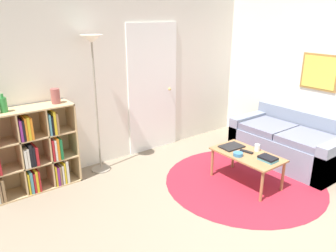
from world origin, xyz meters
The scene contains 15 objects.
ground_plane centered at (0.00, 0.00, 0.00)m, with size 14.00×14.00×0.00m, color gray.
wall_back centered at (0.02, 2.74, 1.29)m, with size 7.54×0.11×2.60m.
wall_right centered at (2.30, 1.35, 1.30)m, with size 0.08×5.72×2.60m.
rug centered at (0.81, 1.03, 0.00)m, with size 2.08×2.08×0.01m.
bookshelf centered at (-1.44, 2.53, 0.51)m, with size 1.04×0.34×1.06m.
floor_lamp centered at (-0.55, 2.51, 1.55)m, with size 0.29×0.29×1.87m.
couch centered at (1.88, 1.07, 0.27)m, with size 0.87×1.60×0.72m.
coffee_table centered at (0.79, 1.00, 0.37)m, with size 0.50×0.90×0.42m.
laptop centered at (0.79, 1.27, 0.43)m, with size 0.32×0.23×0.02m.
bowl centered at (0.65, 1.03, 0.44)m, with size 0.12×0.12×0.05m.
book_stack_on_table centered at (0.83, 0.71, 0.44)m, with size 0.16×0.21×0.05m.
cup centered at (0.97, 0.99, 0.46)m, with size 0.07×0.07×0.09m.
remote centered at (0.82, 1.04, 0.43)m, with size 0.08×0.18×0.02m.
bottle_right centered at (-1.67, 2.51, 1.15)m, with size 0.08×0.08×0.21m.
vase_on_shelf centered at (-1.08, 2.53, 1.16)m, with size 0.11×0.11×0.19m.
Camera 1 is at (-2.35, -1.44, 2.13)m, focal length 35.00 mm.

